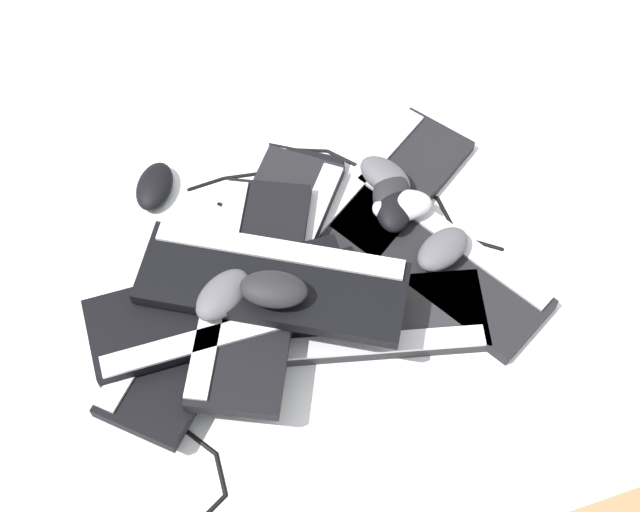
% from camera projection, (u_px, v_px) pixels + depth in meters
% --- Properties ---
extents(ground_plane, '(3.20, 3.20, 0.00)m').
position_uv_depth(ground_plane, '(348.00, 283.00, 1.58)').
color(ground_plane, white).
extents(keyboard_0, '(0.28, 0.46, 0.03)m').
position_uv_depth(keyboard_0, '(357.00, 320.00, 1.53)').
color(keyboard_0, '#232326').
rests_on(keyboard_0, ground).
extents(keyboard_1, '(0.46, 0.32, 0.03)m').
position_uv_depth(keyboard_1, '(432.00, 258.00, 1.59)').
color(keyboard_1, black).
rests_on(keyboard_1, ground).
extents(keyboard_2, '(0.36, 0.45, 0.03)m').
position_uv_depth(keyboard_2, '(377.00, 200.00, 1.66)').
color(keyboard_2, black).
rests_on(keyboard_2, ground).
extents(keyboard_3, '(0.44, 0.38, 0.03)m').
position_uv_depth(keyboard_3, '(274.00, 246.00, 1.61)').
color(keyboard_3, black).
rests_on(keyboard_3, ground).
extents(keyboard_4, '(0.39, 0.44, 0.03)m').
position_uv_depth(keyboard_4, '(211.00, 305.00, 1.54)').
color(keyboard_4, '#232326').
rests_on(keyboard_4, ground).
extents(keyboard_5, '(0.41, 0.42, 0.03)m').
position_uv_depth(keyboard_5, '(197.00, 317.00, 1.50)').
color(keyboard_5, black).
rests_on(keyboard_5, keyboard_4).
extents(keyboard_6, '(0.43, 0.40, 0.03)m').
position_uv_depth(keyboard_6, '(267.00, 253.00, 1.56)').
color(keyboard_6, black).
rests_on(keyboard_6, keyboard_3).
extents(keyboard_7, '(0.46, 0.34, 0.03)m').
position_uv_depth(keyboard_7, '(250.00, 290.00, 1.49)').
color(keyboard_7, black).
rests_on(keyboard_7, keyboard_6).
extents(keyboard_8, '(0.19, 0.45, 0.03)m').
position_uv_depth(keyboard_8, '(223.00, 309.00, 1.47)').
color(keyboard_8, black).
rests_on(keyboard_8, keyboard_5).
extents(keyboard_9, '(0.37, 0.45, 0.03)m').
position_uv_depth(keyboard_9, '(273.00, 281.00, 1.46)').
color(keyboard_9, black).
rests_on(keyboard_9, keyboard_7).
extents(mouse_0, '(0.09, 0.12, 0.04)m').
position_uv_depth(mouse_0, '(402.00, 206.00, 1.61)').
color(mouse_0, '#B7B7BC').
rests_on(mouse_0, keyboard_2).
extents(mouse_1, '(0.11, 0.13, 0.04)m').
position_uv_depth(mouse_1, '(274.00, 289.00, 1.41)').
color(mouse_1, black).
rests_on(mouse_1, keyboard_9).
extents(mouse_2, '(0.11, 0.13, 0.04)m').
position_uv_depth(mouse_2, '(223.00, 294.00, 1.44)').
color(mouse_2, '#4C4C51').
rests_on(mouse_2, keyboard_8).
extents(mouse_3, '(0.13, 0.11, 0.04)m').
position_uv_depth(mouse_3, '(394.00, 207.00, 1.61)').
color(mouse_3, black).
rests_on(mouse_3, keyboard_2).
extents(mouse_4, '(0.13, 0.11, 0.04)m').
position_uv_depth(mouse_4, '(155.00, 186.00, 1.67)').
color(mouse_4, black).
rests_on(mouse_4, ground).
extents(mouse_5, '(0.13, 0.12, 0.04)m').
position_uv_depth(mouse_5, '(391.00, 192.00, 1.63)').
color(mouse_5, black).
rests_on(mouse_5, keyboard_2).
extents(mouse_6, '(0.10, 0.13, 0.04)m').
position_uv_depth(mouse_6, '(443.00, 249.00, 1.56)').
color(mouse_6, '#4C4C51').
rests_on(mouse_6, keyboard_1).
extents(mouse_7, '(0.13, 0.10, 0.04)m').
position_uv_depth(mouse_7, '(385.00, 176.00, 1.65)').
color(mouse_7, '#4C4C51').
rests_on(mouse_7, keyboard_2).
extents(cable_1, '(0.37, 0.49, 0.01)m').
position_uv_depth(cable_1, '(349.00, 184.00, 1.69)').
color(cable_1, black).
rests_on(cable_1, ground).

